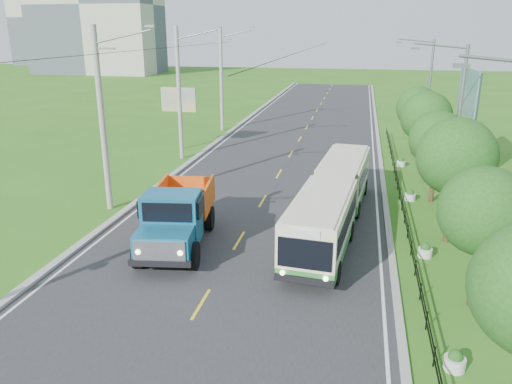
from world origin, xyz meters
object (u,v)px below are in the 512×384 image
(pole_far, at_px, (222,79))
(bus, at_px, (333,197))
(tree_second, at_px, (484,215))
(billboard_right, at_px, (468,99))
(pole_near, at_px, (103,120))
(planter_mid, at_px, (410,196))
(tree_fourth, at_px, (438,142))
(tree_fifth, at_px, (427,120))
(planter_near, at_px, (425,251))
(planter_front, at_px, (455,361))
(planter_far, at_px, (401,162))
(billboard_left, at_px, (179,104))
(tree_back, at_px, (418,110))
(streetlight_far, at_px, (427,91))
(streetlight_mid, at_px, (456,120))
(pole_mid, at_px, (180,93))
(tree_third, at_px, (457,161))
(dump_truck, at_px, (177,213))

(pole_far, height_order, bus, pole_far)
(tree_second, relative_size, billboard_right, 0.73)
(pole_near, height_order, planter_mid, pole_near)
(tree_fourth, height_order, tree_fifth, tree_fifth)
(planter_near, distance_m, bus, 5.21)
(bus, bearing_deg, planter_front, -62.74)
(tree_second, height_order, planter_near, tree_second)
(tree_fourth, relative_size, planter_far, 8.06)
(tree_fifth, relative_size, billboard_left, 1.12)
(tree_second, relative_size, tree_back, 0.96)
(tree_fourth, relative_size, bus, 0.37)
(streetlight_far, xyz_separation_m, billboard_left, (-20.14, -4.00, -1.04))
(tree_back, height_order, streetlight_mid, streetlight_mid)
(billboard_right, bearing_deg, pole_far, 147.70)
(streetlight_mid, xyz_separation_m, planter_front, (-2.04, -16.00, -4.62))
(planter_mid, height_order, bus, bus)
(pole_far, distance_m, planter_mid, 25.85)
(tree_fifth, xyz_separation_m, tree_back, (-0.00, 6.00, -0.20))
(tree_back, bearing_deg, streetlight_far, 67.08)
(bus, bearing_deg, pole_mid, 140.56)
(tree_third, bearing_deg, dump_truck, -165.57)
(pole_far, bearing_deg, pole_near, -90.00)
(planter_mid, bearing_deg, streetlight_far, 81.70)
(planter_front, relative_size, planter_far, 1.00)
(pole_near, relative_size, tree_back, 1.82)
(planter_near, height_order, bus, bus)
(tree_third, height_order, streetlight_far, streetlight_far)
(pole_mid, distance_m, tree_back, 18.89)
(planter_front, xyz_separation_m, planter_far, (0.00, 24.00, 0.00))
(tree_back, relative_size, bus, 0.38)
(streetlight_mid, relative_size, planter_near, 13.54)
(planter_mid, bearing_deg, billboard_left, 151.08)
(streetlight_mid, relative_size, planter_far, 13.54)
(planter_front, xyz_separation_m, planter_near, (0.00, 8.00, 0.00))
(streetlight_mid, bearing_deg, bus, -139.58)
(tree_third, height_order, bus, tree_third)
(streetlight_far, height_order, planter_far, streetlight_far)
(tree_fifth, distance_m, billboard_left, 19.74)
(streetlight_far, xyz_separation_m, planter_far, (-2.04, -6.00, -4.62))
(pole_far, height_order, planter_near, pole_far)
(tree_second, bearing_deg, dump_truck, 167.53)
(streetlight_mid, height_order, streetlight_far, same)
(planter_near, distance_m, billboard_right, 15.34)
(tree_third, distance_m, tree_back, 18.00)
(pole_far, height_order, planter_front, pole_far)
(pole_far, distance_m, tree_back, 19.43)
(pole_far, bearing_deg, planter_mid, -48.41)
(billboard_left, distance_m, dump_truck, 20.39)
(streetlight_far, height_order, billboard_left, streetlight_far)
(streetlight_far, distance_m, bus, 20.66)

